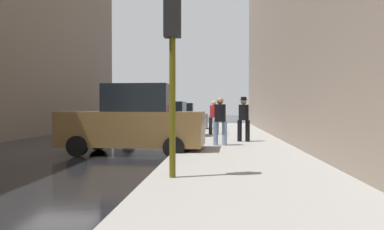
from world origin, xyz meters
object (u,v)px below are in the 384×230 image
Objects in this scene: parked_gray_coupe at (176,118)px; pedestrian_in_red_jacket at (214,115)px; parked_silver_sedan at (162,121)px; fire_hydrant at (198,130)px; parked_bronze_suv at (134,122)px; pedestrian_in_jeans at (220,119)px; traffic_light at (172,42)px; pedestrian_with_fedora at (244,117)px.

pedestrian_in_red_jacket is at bearing -64.42° from parked_gray_coupe.
parked_silver_sedan is 6.06× the size of fire_hydrant.
fire_hydrant is (1.80, -7.18, -0.35)m from parked_gray_coupe.
parked_bronze_suv reaches higher than fire_hydrant.
pedestrian_in_red_jacket is at bearing 93.03° from pedestrian_in_jeans.
traffic_light reaches higher than parked_bronze_suv.
parked_gray_coupe is (0.00, 12.17, -0.18)m from parked_bronze_suv.
parked_bronze_suv is 6.62× the size of fire_hydrant.
pedestrian_with_fedora is (3.74, 3.00, 0.10)m from parked_bronze_suv.
fire_hydrant is at bearing 90.29° from traffic_light.
pedestrian_with_fedora reaches higher than fire_hydrant.
parked_bronze_suv is at bearing -153.46° from pedestrian_in_jeans.
parked_gray_coupe is at bearing 96.22° from traffic_light.
traffic_light is at bearing -83.78° from parked_gray_coupe.
parked_gray_coupe is at bearing 90.00° from parked_silver_sedan.
fire_hydrant is at bearing 70.15° from parked_bronze_suv.
pedestrian_in_jeans is (0.29, -5.54, 0.00)m from pedestrian_in_red_jacket.
traffic_light reaches higher than pedestrian_with_fedora.
parked_silver_sedan is 1.00× the size of parked_gray_coupe.
parked_silver_sedan is at bearing 140.63° from pedestrian_with_fedora.
pedestrian_with_fedora is at bearing -67.81° from parked_gray_coupe.
parked_silver_sedan is 11.22m from traffic_light.
pedestrian_with_fedora is at bearing -45.84° from fire_hydrant.
parked_gray_coupe is 6.04× the size of fire_hydrant.
parked_bronze_suv is 2.73× the size of pedestrian_in_red_jacket.
parked_gray_coupe is at bearing 104.10° from fire_hydrant.
parked_gray_coupe is (0.00, 6.10, 0.00)m from parked_silver_sedan.
pedestrian_in_red_jacket is at bearing 70.15° from fire_hydrant.
traffic_light reaches higher than pedestrian_in_jeans.
traffic_light is 2.11× the size of pedestrian_in_red_jacket.
pedestrian_in_red_jacket reaches higher than parked_gray_coupe.
traffic_light is at bearing -98.63° from pedestrian_in_jeans.
pedestrian_in_red_jacket is (0.70, 1.94, 0.61)m from fire_hydrant.
pedestrian_with_fedora reaches higher than parked_silver_sedan.
pedestrian_with_fedora is at bearing 38.70° from parked_bronze_suv.
fire_hydrant is 2.86m from pedestrian_with_fedora.
parked_bronze_suv is 2.73× the size of pedestrian_in_jeans.
fire_hydrant is (1.80, 5.00, -0.54)m from parked_bronze_suv.
parked_silver_sedan is 2.40× the size of pedestrian_with_fedora.
pedestrian_in_red_jacket reaches higher than parked_silver_sedan.
parked_bronze_suv is at bearing -109.85° from pedestrian_in_red_jacket.
pedestrian_in_jeans is (2.80, -10.78, 0.26)m from parked_gray_coupe.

